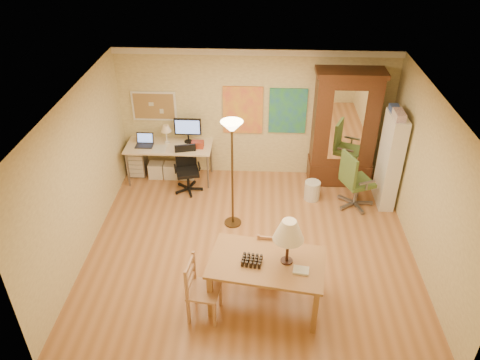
{
  "coord_description": "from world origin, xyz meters",
  "views": [
    {
      "loc": [
        0.11,
        -6.21,
        5.31
      ],
      "look_at": [
        -0.2,
        0.3,
        1.16
      ],
      "focal_mm": 35.0,
      "sensor_mm": 36.0,
      "label": 1
    }
  ],
  "objects_px": {
    "armoire": "(343,136)",
    "bookshelf": "(390,161)",
    "computer_desk": "(172,158)",
    "dining_table": "(275,253)",
    "office_chair_green": "(354,192)",
    "office_chair_black": "(188,179)"
  },
  "relations": [
    {
      "from": "bookshelf",
      "to": "armoire",
      "type": "bearing_deg",
      "value": 136.49
    },
    {
      "from": "computer_desk",
      "to": "bookshelf",
      "type": "relative_size",
      "value": 0.95
    },
    {
      "from": "computer_desk",
      "to": "armoire",
      "type": "distance_m",
      "value": 3.52
    },
    {
      "from": "computer_desk",
      "to": "bookshelf",
      "type": "xyz_separation_m",
      "value": [
        4.26,
        -0.67,
        0.43
      ]
    },
    {
      "from": "office_chair_black",
      "to": "armoire",
      "type": "xyz_separation_m",
      "value": [
        3.09,
        0.52,
        0.79
      ]
    },
    {
      "from": "armoire",
      "to": "dining_table",
      "type": "bearing_deg",
      "value": -111.94
    },
    {
      "from": "office_chair_black",
      "to": "bookshelf",
      "type": "height_order",
      "value": "bookshelf"
    },
    {
      "from": "armoire",
      "to": "bookshelf",
      "type": "distance_m",
      "value": 1.09
    },
    {
      "from": "dining_table",
      "to": "armoire",
      "type": "bearing_deg",
      "value": 68.06
    },
    {
      "from": "office_chair_black",
      "to": "armoire",
      "type": "distance_m",
      "value": 3.23
    },
    {
      "from": "dining_table",
      "to": "office_chair_green",
      "type": "bearing_deg",
      "value": 58.43
    },
    {
      "from": "computer_desk",
      "to": "bookshelf",
      "type": "height_order",
      "value": "bookshelf"
    },
    {
      "from": "office_chair_green",
      "to": "armoire",
      "type": "relative_size",
      "value": 0.48
    },
    {
      "from": "dining_table",
      "to": "bookshelf",
      "type": "height_order",
      "value": "bookshelf"
    },
    {
      "from": "armoire",
      "to": "office_chair_black",
      "type": "bearing_deg",
      "value": -170.39
    },
    {
      "from": "armoire",
      "to": "bookshelf",
      "type": "bearing_deg",
      "value": -43.51
    },
    {
      "from": "office_chair_black",
      "to": "office_chair_green",
      "type": "relative_size",
      "value": 0.82
    },
    {
      "from": "dining_table",
      "to": "armoire",
      "type": "relative_size",
      "value": 0.73
    },
    {
      "from": "office_chair_black",
      "to": "office_chair_green",
      "type": "height_order",
      "value": "office_chair_green"
    },
    {
      "from": "dining_table",
      "to": "bookshelf",
      "type": "relative_size",
      "value": 0.95
    },
    {
      "from": "armoire",
      "to": "bookshelf",
      "type": "relative_size",
      "value": 1.3
    },
    {
      "from": "dining_table",
      "to": "office_chair_green",
      "type": "height_order",
      "value": "dining_table"
    }
  ]
}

